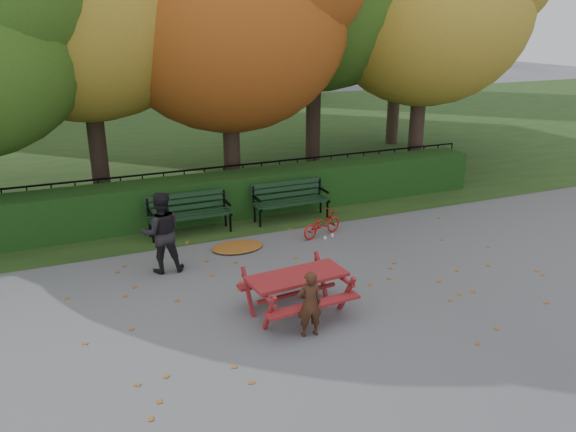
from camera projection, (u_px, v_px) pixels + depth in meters
name	position (u px, v px, depth m)	size (l,w,h in m)	color
ground	(316.00, 293.00, 9.67)	(90.00, 90.00, 0.00)	slate
grass_strip	(160.00, 140.00, 21.82)	(90.00, 90.00, 0.00)	#193315
hedge	(234.00, 195.00, 13.41)	(13.00, 0.90, 1.00)	black
iron_fence	(225.00, 185.00, 14.09)	(14.00, 0.04, 1.02)	black
tree_c	(243.00, 3.00, 13.55)	(6.30, 6.00, 8.00)	black
bench_left	(189.00, 211.00, 12.23)	(1.80, 0.57, 0.88)	black
bench_right	(290.00, 198.00, 13.11)	(1.80, 0.57, 0.88)	black
picnic_table	(297.00, 283.00, 8.86)	(1.66, 1.38, 0.76)	maroon
leaf_pile	(237.00, 247.00, 11.54)	(1.07, 0.74, 0.07)	brown
leaf_scatter	(308.00, 286.00, 9.93)	(9.00, 5.70, 0.01)	brown
child	(309.00, 304.00, 8.23)	(0.38, 0.25, 1.04)	#3C2013
adult	(162.00, 232.00, 10.28)	(0.75, 0.58, 1.54)	black
bicycle	(322.00, 224.00, 12.14)	(0.37, 1.05, 0.55)	#B31310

